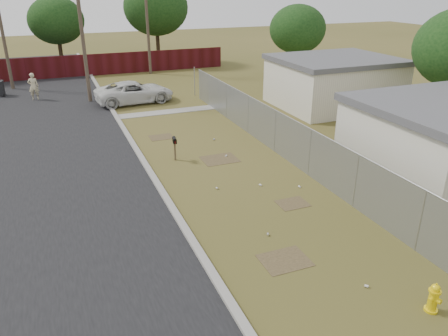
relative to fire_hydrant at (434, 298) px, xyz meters
name	(u,v)px	position (x,y,z in m)	size (l,w,h in m)	color
ground	(240,187)	(-1.50, 8.19, -0.38)	(120.00, 120.00, 0.00)	brown
street	(51,144)	(-8.26, 16.24, -0.37)	(15.10, 60.00, 0.12)	black
chainlink_fence	(297,149)	(1.62, 9.22, 0.42)	(0.10, 27.06, 2.02)	#92969A
privacy_fence	(52,68)	(-7.50, 33.19, 0.52)	(30.00, 0.12, 1.80)	#3F0D12
utility_poles	(80,23)	(-5.17, 28.86, 4.31)	(12.60, 8.24, 9.00)	brown
houses	(387,105)	(8.20, 11.32, 1.18)	(9.30, 17.24, 3.10)	beige
horizon_trees	(134,19)	(-0.66, 31.75, 4.25)	(33.32, 31.94, 7.78)	#332617
fire_hydrant	(434,298)	(0.00, 0.00, 0.00)	(0.40, 0.40, 0.82)	yellow
mailbox	(175,142)	(-3.10, 11.88, 0.47)	(0.22, 0.47, 1.08)	brown
pickup_truck	(135,92)	(-2.75, 22.72, 0.33)	(2.36, 5.12, 1.42)	silver
pedestrian	(33,86)	(-8.94, 26.07, 0.53)	(0.67, 0.44, 1.83)	#BCB08A
scattered_litter	(264,199)	(-1.15, 6.80, -0.34)	(3.15, 14.09, 0.07)	silver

